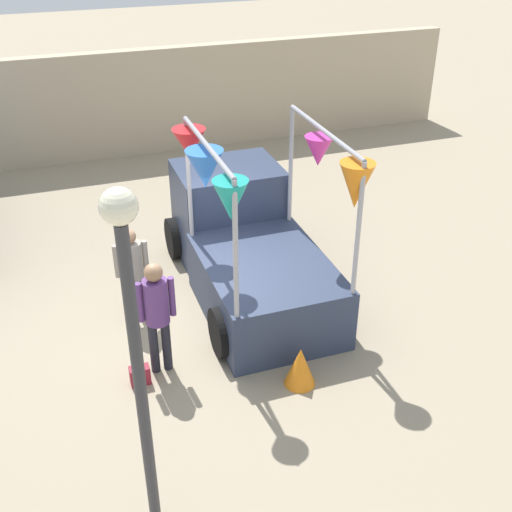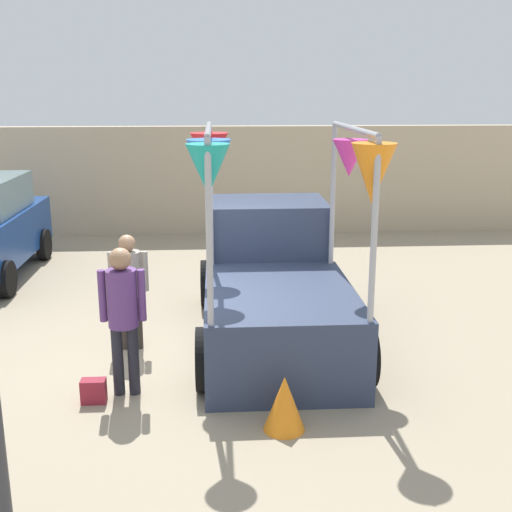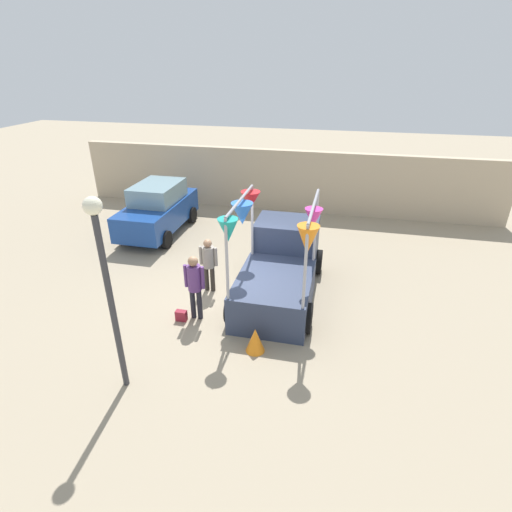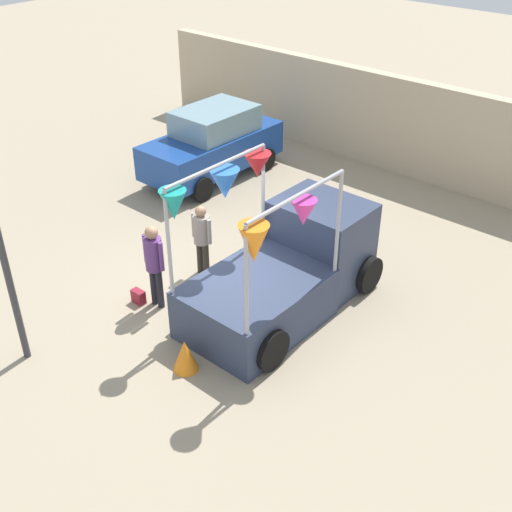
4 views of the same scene
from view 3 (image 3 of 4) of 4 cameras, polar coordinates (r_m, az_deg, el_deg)
The scene contains 9 objects.
ground_plane at distance 11.07m, azimuth -2.98°, elevation -6.57°, with size 60.00×60.00×0.00m, color gray.
vendor_truck at distance 11.15m, azimuth 3.52°, elevation -1.17°, with size 2.41×4.08×3.04m.
parked_car at distance 15.53m, azimuth -13.82°, elevation 6.57°, with size 1.88×4.00×1.88m.
person_customer at distance 9.99m, azimuth -8.78°, elevation -3.64°, with size 0.53×0.34×1.76m.
person_vendor at distance 11.20m, azimuth -6.80°, elevation -0.63°, with size 0.53×0.34×1.60m.
handbag at distance 10.45m, azimuth -10.63°, elevation -8.37°, with size 0.28×0.16×0.28m, color maroon.
street_lamp at distance 7.57m, azimuth -20.72°, elevation -2.22°, with size 0.32×0.32×4.02m.
brick_boundary_wall at distance 17.49m, azimuth 3.81°, elevation 10.71°, with size 18.00×0.36×2.60m, color tan.
folded_kite_bundle_tangerine at distance 9.23m, azimuth -0.12°, elevation -11.91°, with size 0.44×0.44×0.60m, color orange.
Camera 3 is at (2.61, -8.91, 6.03)m, focal length 28.00 mm.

